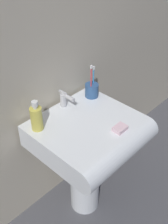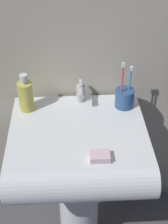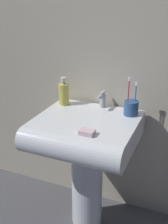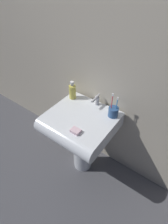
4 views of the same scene
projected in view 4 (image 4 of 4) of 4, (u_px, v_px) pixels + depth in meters
ground_plane at (83, 164)px, 1.89m from camera, size 6.00×6.00×0.00m
wall_back at (104, 45)px, 1.27m from camera, size 5.00×0.05×2.40m
sink_pedestal at (83, 147)px, 1.70m from camera, size 0.19×0.19×0.58m
sink_basin at (79, 124)px, 1.43m from camera, size 0.54×0.52×0.13m
faucet at (97, 100)px, 1.48m from camera, size 0.04×0.11×0.10m
toothbrush_cup at (113, 112)px, 1.39m from camera, size 0.08×0.08×0.22m
soap_bottle at (72, 91)px, 1.55m from camera, size 0.06×0.06×0.17m
bar_soap at (76, 131)px, 1.27m from camera, size 0.07×0.05×0.02m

